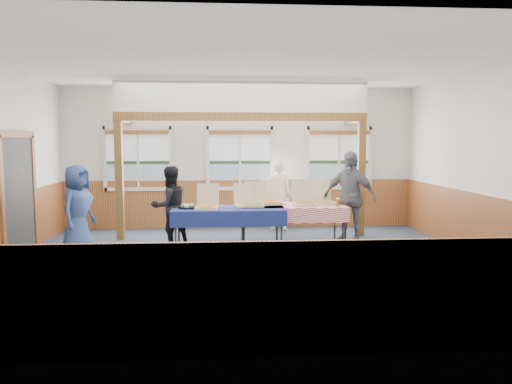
# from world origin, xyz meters

# --- Properties ---
(floor) EXTENTS (8.00, 8.00, 0.00)m
(floor) POSITION_xyz_m (0.00, 0.00, 0.00)
(floor) COLOR #252F3D
(floor) RESTS_ON ground
(ceiling) EXTENTS (8.00, 8.00, 0.00)m
(ceiling) POSITION_xyz_m (0.00, 0.00, 3.20)
(ceiling) COLOR white
(ceiling) RESTS_ON wall_back
(wall_back) EXTENTS (8.00, 0.00, 8.00)m
(wall_back) POSITION_xyz_m (0.00, 3.50, 1.60)
(wall_back) COLOR silver
(wall_back) RESTS_ON floor
(wall_front) EXTENTS (8.00, 0.00, 8.00)m
(wall_front) POSITION_xyz_m (0.00, -3.50, 1.60)
(wall_front) COLOR silver
(wall_front) RESTS_ON floor
(wall_right) EXTENTS (0.00, 8.00, 8.00)m
(wall_right) POSITION_xyz_m (4.00, 0.00, 1.60)
(wall_right) COLOR silver
(wall_right) RESTS_ON floor
(wainscot_back) EXTENTS (7.98, 0.05, 1.10)m
(wainscot_back) POSITION_xyz_m (0.00, 3.48, 0.55)
(wainscot_back) COLOR brown
(wainscot_back) RESTS_ON floor
(wainscot_front) EXTENTS (7.98, 0.05, 1.10)m
(wainscot_front) POSITION_xyz_m (0.00, -3.48, 0.55)
(wainscot_front) COLOR brown
(wainscot_front) RESTS_ON floor
(wainscot_right) EXTENTS (0.05, 6.98, 1.10)m
(wainscot_right) POSITION_xyz_m (3.98, 0.00, 0.55)
(wainscot_right) COLOR brown
(wainscot_right) RESTS_ON floor
(cased_opening) EXTENTS (0.06, 1.30, 2.10)m
(cased_opening) POSITION_xyz_m (-3.96, 0.90, 1.05)
(cased_opening) COLOR #2E2E2E
(cased_opening) RESTS_ON wall_left
(window_left) EXTENTS (1.56, 0.10, 1.46)m
(window_left) POSITION_xyz_m (-2.30, 3.46, 1.68)
(window_left) COLOR silver
(window_left) RESTS_ON wall_back
(window_mid) EXTENTS (1.56, 0.10, 1.46)m
(window_mid) POSITION_xyz_m (0.00, 3.46, 1.68)
(window_mid) COLOR silver
(window_mid) RESTS_ON wall_back
(window_right) EXTENTS (1.56, 0.10, 1.46)m
(window_right) POSITION_xyz_m (2.30, 3.46, 1.68)
(window_right) COLOR silver
(window_right) RESTS_ON wall_back
(post_left) EXTENTS (0.15, 0.15, 2.40)m
(post_left) POSITION_xyz_m (-2.50, 2.30, 1.20)
(post_left) COLOR #593513
(post_left) RESTS_ON floor
(post_right) EXTENTS (0.15, 0.15, 2.40)m
(post_right) POSITION_xyz_m (2.50, 2.30, 1.20)
(post_right) COLOR #593513
(post_right) RESTS_ON floor
(cross_beam) EXTENTS (5.15, 0.18, 0.18)m
(cross_beam) POSITION_xyz_m (0.00, 2.30, 2.49)
(cross_beam) COLOR #593513
(cross_beam) RESTS_ON post_left
(table_left) EXTENTS (2.15, 1.04, 0.76)m
(table_left) POSITION_xyz_m (-0.31, 1.29, 0.71)
(table_left) COLOR #2E2E2E
(table_left) RESTS_ON floor
(table_right) EXTENTS (2.12, 1.01, 0.76)m
(table_right) POSITION_xyz_m (0.93, 1.61, 0.71)
(table_right) COLOR #2E2E2E
(table_right) RESTS_ON floor
(pizza_box_a) EXTENTS (0.45, 0.53, 0.45)m
(pizza_box_a) POSITION_xyz_m (-0.70, 1.19, 0.82)
(pizza_box_a) COLOR #CFB18A
(pizza_box_a) RESTS_ON table_left
(pizza_box_b) EXTENTS (0.48, 0.55, 0.43)m
(pizza_box_b) POSITION_xyz_m (0.04, 1.46, 0.82)
(pizza_box_b) COLOR #CFB18A
(pizza_box_b) RESTS_ON table_left
(pizza_box_c) EXTENTS (0.49, 0.56, 0.46)m
(pizza_box_c) POSITION_xyz_m (0.19, 1.51, 0.83)
(pizza_box_c) COLOR #CFB18A
(pizza_box_c) RESTS_ON table_right
(pizza_box_d) EXTENTS (0.48, 0.56, 0.46)m
(pizza_box_d) POSITION_xyz_m (0.57, 1.80, 0.83)
(pizza_box_d) COLOR #CFB18A
(pizza_box_d) RESTS_ON table_right
(pizza_box_e) EXTENTS (0.47, 0.56, 0.47)m
(pizza_box_e) POSITION_xyz_m (1.18, 1.53, 0.83)
(pizza_box_e) COLOR #CFB18A
(pizza_box_e) RESTS_ON table_right
(pizza_box_f) EXTENTS (0.44, 0.53, 0.47)m
(pizza_box_f) POSITION_xyz_m (1.58, 1.75, 0.83)
(pizza_box_f) COLOR #CFB18A
(pizza_box_f) RESTS_ON table_right
(veggie_tray) EXTENTS (0.37, 0.37, 0.09)m
(veggie_tray) POSITION_xyz_m (-1.06, 1.29, 0.79)
(veggie_tray) COLOR black
(veggie_tray) RESTS_ON table_left
(drink_glass) EXTENTS (0.07, 0.07, 0.15)m
(drink_glass) POSITION_xyz_m (1.78, 1.36, 0.83)
(drink_glass) COLOR #9C651A
(drink_glass) RESTS_ON table_right
(woman_white) EXTENTS (0.68, 0.57, 1.59)m
(woman_white) POSITION_xyz_m (0.85, 3.05, 0.80)
(woman_white) COLOR silver
(woman_white) RESTS_ON floor
(woman_black) EXTENTS (0.94, 0.89, 1.53)m
(woman_black) POSITION_xyz_m (-1.42, 1.54, 0.76)
(woman_black) COLOR black
(woman_black) RESTS_ON floor
(man_blue) EXTENTS (0.72, 0.89, 1.59)m
(man_blue) POSITION_xyz_m (-2.99, 1.01, 0.80)
(man_blue) COLOR #334C80
(man_blue) RESTS_ON floor
(person_grey) EXTENTS (1.11, 0.99, 1.81)m
(person_grey) POSITION_xyz_m (2.07, 1.58, 0.90)
(person_grey) COLOR slate
(person_grey) RESTS_ON floor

